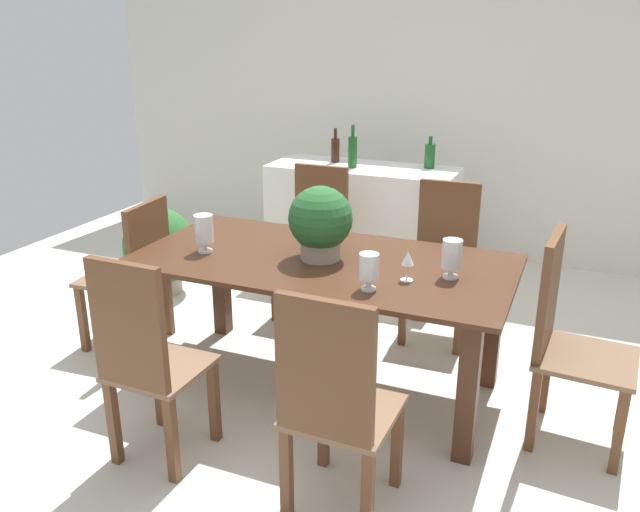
{
  "coord_description": "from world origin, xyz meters",
  "views": [
    {
      "loc": [
        1.26,
        -3.05,
        1.96
      ],
      "look_at": [
        -0.09,
        0.17,
        0.71
      ],
      "focal_mm": 36.39,
      "sensor_mm": 36.0,
      "label": 1
    }
  ],
  "objects_px": {
    "chair_near_right": "(335,401)",
    "dining_table": "(323,282)",
    "flower_centerpiece": "(320,221)",
    "crystal_vase_center_near": "(204,230)",
    "wine_glass": "(408,260)",
    "chair_foot_end": "(565,332)",
    "crystal_vase_left": "(452,255)",
    "kitchen_counter": "(362,224)",
    "wine_bottle_tall": "(335,149)",
    "chair_far_left": "(316,235)",
    "chair_head_end": "(136,268)",
    "wine_bottle_amber": "(353,151)",
    "chair_near_left": "(145,356)",
    "potted_plant_floor": "(160,249)",
    "chair_far_right": "(443,253)",
    "crystal_vase_right": "(369,268)",
    "wine_bottle_green": "(430,155)"
  },
  "relations": [
    {
      "from": "chair_foot_end",
      "to": "chair_near_left",
      "type": "bearing_deg",
      "value": 123.77
    },
    {
      "from": "kitchen_counter",
      "to": "potted_plant_floor",
      "type": "relative_size",
      "value": 2.17
    },
    {
      "from": "crystal_vase_left",
      "to": "wine_bottle_tall",
      "type": "relative_size",
      "value": 0.74
    },
    {
      "from": "chair_head_end",
      "to": "chair_near_left",
      "type": "bearing_deg",
      "value": 36.0
    },
    {
      "from": "chair_far_left",
      "to": "wine_bottle_green",
      "type": "bearing_deg",
      "value": 54.45
    },
    {
      "from": "chair_foot_end",
      "to": "crystal_vase_left",
      "type": "relative_size",
      "value": 5.25
    },
    {
      "from": "chair_near_right",
      "to": "wine_glass",
      "type": "height_order",
      "value": "chair_near_right"
    },
    {
      "from": "chair_head_end",
      "to": "kitchen_counter",
      "type": "bearing_deg",
      "value": 147.12
    },
    {
      "from": "chair_foot_end",
      "to": "crystal_vase_center_near",
      "type": "relative_size",
      "value": 4.93
    },
    {
      "from": "dining_table",
      "to": "wine_bottle_amber",
      "type": "relative_size",
      "value": 6.24
    },
    {
      "from": "chair_near_right",
      "to": "chair_near_left",
      "type": "bearing_deg",
      "value": 0.71
    },
    {
      "from": "chair_far_left",
      "to": "wine_glass",
      "type": "bearing_deg",
      "value": -49.05
    },
    {
      "from": "wine_bottle_tall",
      "to": "wine_bottle_amber",
      "type": "height_order",
      "value": "wine_bottle_amber"
    },
    {
      "from": "wine_bottle_green",
      "to": "potted_plant_floor",
      "type": "xyz_separation_m",
      "value": [
        -1.81,
        -1.0,
        -0.67
      ]
    },
    {
      "from": "chair_near_left",
      "to": "wine_glass",
      "type": "bearing_deg",
      "value": -137.82
    },
    {
      "from": "chair_near_right",
      "to": "crystal_vase_right",
      "type": "distance_m",
      "value": 0.73
    },
    {
      "from": "crystal_vase_left",
      "to": "potted_plant_floor",
      "type": "xyz_separation_m",
      "value": [
        -2.37,
        0.81,
        -0.54
      ]
    },
    {
      "from": "chair_near_left",
      "to": "wine_bottle_amber",
      "type": "height_order",
      "value": "wine_bottle_amber"
    },
    {
      "from": "chair_foot_end",
      "to": "dining_table",
      "type": "bearing_deg",
      "value": 94.7
    },
    {
      "from": "flower_centerpiece",
      "to": "crystal_vase_right",
      "type": "distance_m",
      "value": 0.5
    },
    {
      "from": "chair_near_right",
      "to": "wine_bottle_tall",
      "type": "bearing_deg",
      "value": -67.27
    },
    {
      "from": "chair_head_end",
      "to": "chair_far_left",
      "type": "height_order",
      "value": "chair_far_left"
    },
    {
      "from": "chair_near_right",
      "to": "wine_glass",
      "type": "bearing_deg",
      "value": -92.15
    },
    {
      "from": "crystal_vase_center_near",
      "to": "crystal_vase_right",
      "type": "distance_m",
      "value": 1.03
    },
    {
      "from": "chair_foot_end",
      "to": "crystal_vase_center_near",
      "type": "xyz_separation_m",
      "value": [
        -1.91,
        -0.15,
        0.33
      ]
    },
    {
      "from": "chair_far_left",
      "to": "wine_bottle_tall",
      "type": "relative_size",
      "value": 3.86
    },
    {
      "from": "crystal_vase_right",
      "to": "chair_near_right",
      "type": "bearing_deg",
      "value": -82.39
    },
    {
      "from": "chair_head_end",
      "to": "crystal_vase_center_near",
      "type": "xyz_separation_m",
      "value": [
        0.62,
        -0.15,
        0.36
      ]
    },
    {
      "from": "crystal_vase_center_near",
      "to": "crystal_vase_left",
      "type": "bearing_deg",
      "value": 5.83
    },
    {
      "from": "kitchen_counter",
      "to": "wine_bottle_tall",
      "type": "distance_m",
      "value": 0.63
    },
    {
      "from": "chair_far_left",
      "to": "wine_glass",
      "type": "height_order",
      "value": "chair_far_left"
    },
    {
      "from": "chair_near_right",
      "to": "chair_foot_end",
      "type": "relative_size",
      "value": 0.99
    },
    {
      "from": "crystal_vase_center_near",
      "to": "wine_bottle_tall",
      "type": "height_order",
      "value": "wine_bottle_tall"
    },
    {
      "from": "chair_foot_end",
      "to": "chair_far_right",
      "type": "bearing_deg",
      "value": 44.28
    },
    {
      "from": "chair_head_end",
      "to": "wine_bottle_amber",
      "type": "xyz_separation_m",
      "value": [
        0.85,
        1.59,
        0.52
      ]
    },
    {
      "from": "dining_table",
      "to": "crystal_vase_center_near",
      "type": "distance_m",
      "value": 0.71
    },
    {
      "from": "chair_near_right",
      "to": "chair_far_right",
      "type": "xyz_separation_m",
      "value": [
        -0.0,
        1.94,
        -0.01
      ]
    },
    {
      "from": "chair_foot_end",
      "to": "crystal_vase_right",
      "type": "xyz_separation_m",
      "value": [
        -0.89,
        -0.32,
        0.31
      ]
    },
    {
      "from": "chair_near_right",
      "to": "dining_table",
      "type": "bearing_deg",
      "value": -63.7
    },
    {
      "from": "chair_near_right",
      "to": "flower_centerpiece",
      "type": "distance_m",
      "value": 1.15
    },
    {
      "from": "chair_near_left",
      "to": "crystal_vase_left",
      "type": "distance_m",
      "value": 1.53
    },
    {
      "from": "kitchen_counter",
      "to": "chair_near_right",
      "type": "bearing_deg",
      "value": -72.97
    },
    {
      "from": "crystal_vase_center_near",
      "to": "chair_foot_end",
      "type": "bearing_deg",
      "value": 4.61
    },
    {
      "from": "wine_bottle_green",
      "to": "potted_plant_floor",
      "type": "height_order",
      "value": "wine_bottle_green"
    },
    {
      "from": "wine_glass",
      "to": "chair_far_left",
      "type": "bearing_deg",
      "value": 131.06
    },
    {
      "from": "kitchen_counter",
      "to": "chair_near_left",
      "type": "bearing_deg",
      "value": -92.35
    },
    {
      "from": "flower_centerpiece",
      "to": "crystal_vase_center_near",
      "type": "height_order",
      "value": "flower_centerpiece"
    },
    {
      "from": "crystal_vase_left",
      "to": "potted_plant_floor",
      "type": "relative_size",
      "value": 0.3
    },
    {
      "from": "chair_near_left",
      "to": "wine_glass",
      "type": "height_order",
      "value": "chair_near_left"
    },
    {
      "from": "dining_table",
      "to": "chair_head_end",
      "type": "relative_size",
      "value": 2.12
    }
  ]
}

